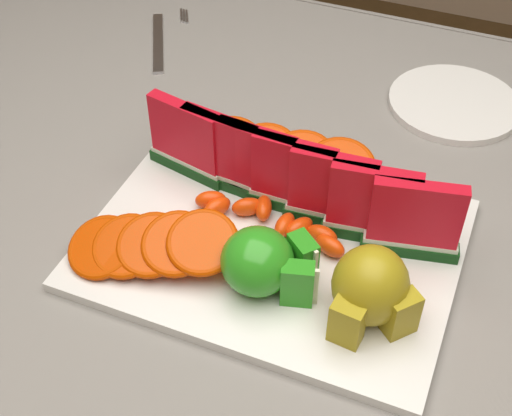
# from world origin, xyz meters

# --- Properties ---
(table) EXTENTS (1.40, 0.90, 0.75)m
(table) POSITION_xyz_m (0.00, 0.00, 0.65)
(table) COLOR #53371F
(table) RESTS_ON ground
(tablecloth) EXTENTS (1.53, 1.03, 0.20)m
(tablecloth) POSITION_xyz_m (0.00, 0.00, 0.72)
(tablecloth) COLOR gray
(tablecloth) RESTS_ON table
(platter) EXTENTS (0.40, 0.30, 0.01)m
(platter) POSITION_xyz_m (0.05, -0.04, 0.76)
(platter) COLOR silver
(platter) RESTS_ON tablecloth
(apple_cluster) EXTENTS (0.11, 0.09, 0.07)m
(apple_cluster) POSITION_xyz_m (0.06, -0.10, 0.80)
(apple_cluster) COLOR #1A8B11
(apple_cluster) RESTS_ON platter
(pear_cluster) EXTENTS (0.10, 0.10, 0.08)m
(pear_cluster) POSITION_xyz_m (0.17, -0.10, 0.81)
(pear_cluster) COLOR #985F10
(pear_cluster) RESTS_ON platter
(side_plate) EXTENTS (0.20, 0.20, 0.01)m
(side_plate) POSITION_xyz_m (0.18, 0.30, 0.76)
(side_plate) COLOR silver
(side_plate) RESTS_ON tablecloth
(fork) EXTENTS (0.09, 0.19, 0.00)m
(fork) POSITION_xyz_m (-0.27, 0.30, 0.76)
(fork) COLOR silver
(fork) RESTS_ON tablecloth
(watermelon_row) EXTENTS (0.39, 0.07, 0.10)m
(watermelon_row) POSITION_xyz_m (0.05, 0.01, 0.82)
(watermelon_row) COLOR #0F3D13
(watermelon_row) RESTS_ON platter
(orange_fan_front) EXTENTS (0.20, 0.12, 0.05)m
(orange_fan_front) POSITION_xyz_m (-0.06, -0.12, 0.80)
(orange_fan_front) COLOR orange
(orange_fan_front) RESTS_ON platter
(orange_fan_back) EXTENTS (0.24, 0.11, 0.04)m
(orange_fan_back) POSITION_xyz_m (0.01, 0.08, 0.79)
(orange_fan_back) COLOR orange
(orange_fan_back) RESTS_ON platter
(tangerine_segments) EXTENTS (0.19, 0.06, 0.02)m
(tangerine_segments) POSITION_xyz_m (0.04, -0.02, 0.78)
(tangerine_segments) COLOR orange
(tangerine_segments) RESTS_ON platter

